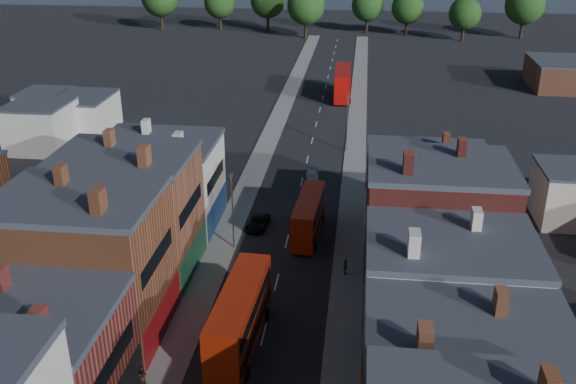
% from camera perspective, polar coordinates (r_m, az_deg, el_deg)
% --- Properties ---
extents(pavement_west, '(3.00, 200.00, 0.12)m').
position_cam_1_polar(pavement_west, '(83.81, -3.06, 1.66)').
color(pavement_west, gray).
rests_on(pavement_west, ground).
extents(pavement_east, '(3.00, 200.00, 0.12)m').
position_cam_1_polar(pavement_east, '(82.72, 5.86, 1.26)').
color(pavement_east, gray).
rests_on(pavement_east, ground).
extents(lamp_post_2, '(0.25, 0.70, 8.12)m').
position_cam_1_polar(lamp_post_2, '(63.73, -4.97, -1.27)').
color(lamp_post_2, slate).
rests_on(lamp_post_2, ground).
extents(lamp_post_3, '(0.25, 0.70, 8.12)m').
position_cam_1_polar(lamp_post_3, '(90.57, 5.30, 6.43)').
color(lamp_post_3, slate).
rests_on(lamp_post_3, ground).
extents(bus_0, '(3.42, 11.88, 5.08)m').
position_cam_1_polar(bus_0, '(50.71, -4.32, -11.01)').
color(bus_0, '#BA240A').
rests_on(bus_0, ground).
extents(bus_1, '(2.93, 10.01, 4.27)m').
position_cam_1_polar(bus_1, '(67.14, 1.85, -2.09)').
color(bus_1, red).
rests_on(bus_1, ground).
extents(bus_2, '(3.35, 12.34, 5.30)m').
position_cam_1_polar(bus_2, '(118.25, 4.88, 9.67)').
color(bus_2, '#A80B07').
rests_on(bus_2, ground).
extents(car_2, '(2.42, 4.45, 1.19)m').
position_cam_1_polar(car_2, '(69.52, -2.71, -2.72)').
color(car_2, black).
rests_on(car_2, ground).
extents(car_3, '(2.01, 4.01, 1.12)m').
position_cam_1_polar(car_3, '(81.29, 2.17, 1.34)').
color(car_3, silver).
rests_on(car_3, ground).
extents(ped_1, '(0.88, 0.56, 1.69)m').
position_cam_1_polar(ped_1, '(48.96, -12.85, -15.69)').
color(ped_1, '#43261B').
rests_on(ped_1, pavement_west).
extents(ped_3, '(0.68, 1.03, 1.61)m').
position_cam_1_polar(ped_3, '(60.80, 5.12, -6.62)').
color(ped_3, '#5A534D').
rests_on(ped_3, pavement_east).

